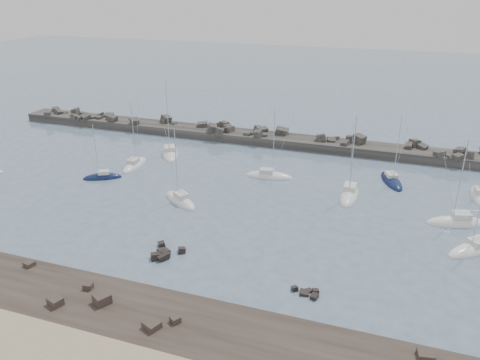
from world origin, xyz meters
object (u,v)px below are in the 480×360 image
(sailboat_6, at_px, (349,195))
(sailboat_10, at_px, (475,249))
(sailboat_2, at_px, (103,178))
(sailboat_8, at_px, (457,223))
(sailboat_4, at_px, (269,176))
(sailboat_5, at_px, (180,201))
(sailboat_3, at_px, (135,165))
(sailboat_1, at_px, (170,153))
(sailboat_9, at_px, (479,196))
(sailboat_7, at_px, (391,181))

(sailboat_6, distance_m, sailboat_10, 20.83)
(sailboat_2, relative_size, sailboat_8, 0.77)
(sailboat_4, height_order, sailboat_5, sailboat_4)
(sailboat_3, relative_size, sailboat_8, 0.94)
(sailboat_1, xyz_separation_m, sailboat_9, (56.28, -2.16, 0.01))
(sailboat_3, distance_m, sailboat_9, 59.83)
(sailboat_8, bearing_deg, sailboat_1, 166.00)
(sailboat_7, bearing_deg, sailboat_10, -60.40)
(sailboat_2, distance_m, sailboat_6, 42.58)
(sailboat_2, xyz_separation_m, sailboat_6, (42.05, 6.72, 0.02))
(sailboat_9, bearing_deg, sailboat_4, -175.14)
(sailboat_3, distance_m, sailboat_8, 55.75)
(sailboat_9, bearing_deg, sailboat_6, -162.29)
(sailboat_5, relative_size, sailboat_7, 0.98)
(sailboat_5, xyz_separation_m, sailboat_10, (42.31, -0.62, -0.02))
(sailboat_3, bearing_deg, sailboat_10, -11.62)
(sailboat_1, xyz_separation_m, sailboat_2, (-5.53, -15.19, -0.01))
(sailboat_7, xyz_separation_m, sailboat_8, (9.57, -12.80, 0.03))
(sailboat_5, distance_m, sailboat_10, 42.31)
(sailboat_10, bearing_deg, sailboat_5, 179.17)
(sailboat_2, xyz_separation_m, sailboat_9, (61.81, 13.04, 0.02))
(sailboat_5, distance_m, sailboat_6, 27.17)
(sailboat_1, xyz_separation_m, sailboat_4, (22.08, -5.06, -0.01))
(sailboat_3, bearing_deg, sailboat_2, -108.07)
(sailboat_6, bearing_deg, sailboat_7, 52.98)
(sailboat_7, height_order, sailboat_8, sailboat_8)
(sailboat_4, xyz_separation_m, sailboat_6, (14.44, -3.41, 0.02))
(sailboat_4, height_order, sailboat_10, sailboat_10)
(sailboat_2, bearing_deg, sailboat_1, 70.00)
(sailboat_7, relative_size, sailboat_10, 0.95)
(sailboat_2, distance_m, sailboat_10, 59.64)
(sailboat_2, xyz_separation_m, sailboat_3, (2.29, 7.01, 0.00))
(sailboat_7, bearing_deg, sailboat_9, -8.06)
(sailboat_2, distance_m, sailboat_3, 7.38)
(sailboat_2, distance_m, sailboat_8, 57.87)
(sailboat_3, xyz_separation_m, sailboat_5, (14.85, -11.14, 0.01))
(sailboat_8, height_order, sailboat_9, sailboat_8)
(sailboat_6, relative_size, sailboat_7, 1.11)
(sailboat_1, distance_m, sailboat_10, 57.48)
(sailboat_3, height_order, sailboat_7, sailboat_7)
(sailboat_2, height_order, sailboat_7, sailboat_7)
(sailboat_1, distance_m, sailboat_4, 22.65)
(sailboat_7, distance_m, sailboat_9, 13.69)
(sailboat_8, bearing_deg, sailboat_2, -177.87)
(sailboat_4, bearing_deg, sailboat_9, 4.86)
(sailboat_5, bearing_deg, sailboat_1, 121.00)
(sailboat_1, xyz_separation_m, sailboat_5, (11.61, -19.32, -0.00))
(sailboat_2, relative_size, sailboat_3, 0.82)
(sailboat_1, relative_size, sailboat_9, 1.26)
(sailboat_1, relative_size, sailboat_6, 1.09)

